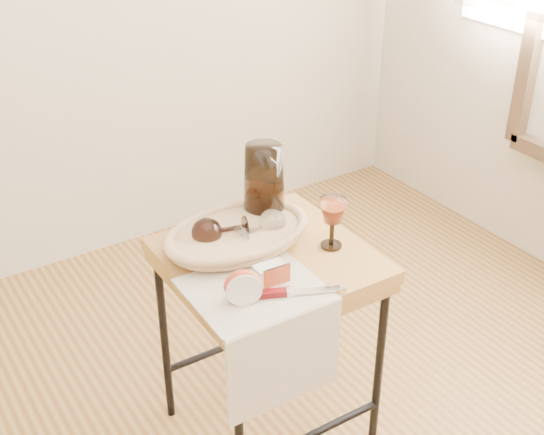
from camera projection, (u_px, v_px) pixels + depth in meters
side_table at (268, 349)px, 2.04m from camera, size 0.51×0.51×0.64m
tea_towel at (254, 289)px, 1.74m from camera, size 0.32×0.29×0.01m
bread_basket at (238, 237)px, 1.90m from camera, size 0.38×0.26×0.05m
goblet_lying_a at (223, 230)px, 1.89m from camera, size 0.15×0.11×0.08m
goblet_lying_b at (259, 228)px, 1.90m from camera, size 0.13×0.09×0.07m
pitcher at (264, 184)px, 1.98m from camera, size 0.24×0.28×0.27m
wine_goblet at (332, 223)px, 1.88m from camera, size 0.08×0.08×0.15m
apple_half at (243, 285)px, 1.68m from camera, size 0.10×0.08×0.08m
apple_wedge at (269, 274)px, 1.75m from camera, size 0.08×0.04×0.05m
table_knife at (293, 291)px, 1.71m from camera, size 0.22×0.12×0.02m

